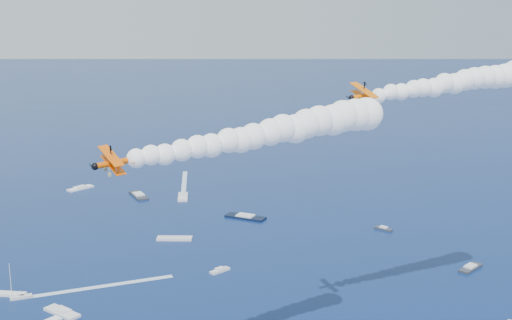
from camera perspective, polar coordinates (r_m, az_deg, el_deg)
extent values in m
cube|color=silver|center=(188.58, -19.53, -11.04)|extent=(5.68, 2.21, 0.70)
cube|color=silver|center=(269.12, -6.30, -3.17)|extent=(6.26, 12.55, 0.70)
cube|color=silver|center=(194.95, -3.12, -9.47)|extent=(6.54, 4.59, 0.70)
cube|color=black|center=(242.21, -0.91, -4.92)|extent=(14.28, 13.47, 0.70)
cube|color=#2E333E|center=(206.32, 17.95, -8.82)|extent=(9.74, 7.18, 0.70)
cube|color=white|center=(191.25, -20.25, -10.75)|extent=(7.94, 5.29, 0.70)
cube|color=#313541|center=(233.77, 10.90, -5.83)|extent=(5.08, 6.40, 0.70)
cube|color=silver|center=(176.78, -16.32, -12.45)|extent=(9.03, 10.54, 0.70)
cube|color=white|center=(289.88, -14.86, -2.36)|extent=(11.48, 9.25, 0.70)
cube|color=#2A2F38|center=(273.77, -10.05, -3.01)|extent=(6.74, 14.37, 0.70)
cube|color=silver|center=(222.13, -7.02, -6.70)|extent=(12.19, 7.04, 0.70)
cube|color=white|center=(190.10, -12.86, -10.50)|extent=(38.04, 5.01, 0.04)
cube|color=white|center=(293.31, -6.18, -1.88)|extent=(9.86, 37.59, 0.04)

